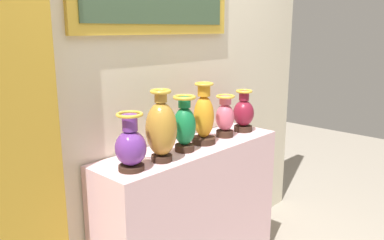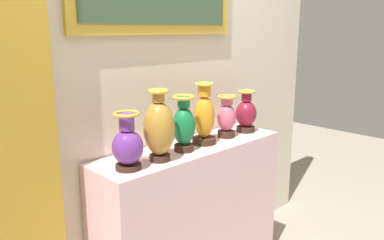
% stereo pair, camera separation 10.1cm
% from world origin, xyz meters
% --- Properties ---
extents(display_shelf, '(1.33, 0.38, 0.95)m').
position_xyz_m(display_shelf, '(0.00, 0.00, 0.47)').
color(display_shelf, beige).
rests_on(display_shelf, ground_plane).
extents(back_wall, '(3.02, 0.14, 3.02)m').
position_xyz_m(back_wall, '(-0.00, 0.25, 1.52)').
color(back_wall, beige).
rests_on(back_wall, ground_plane).
extents(vase_violet, '(0.16, 0.16, 0.30)m').
position_xyz_m(vase_violet, '(-0.52, -0.06, 1.08)').
color(vase_violet, '#382319').
rests_on(vase_violet, display_shelf).
extents(vase_ochre, '(0.17, 0.17, 0.40)m').
position_xyz_m(vase_ochre, '(-0.31, -0.07, 1.13)').
color(vase_ochre, '#382319').
rests_on(vase_ochre, display_shelf).
extents(vase_emerald, '(0.13, 0.13, 0.33)m').
position_xyz_m(vase_emerald, '(-0.10, -0.03, 1.10)').
color(vase_emerald, '#382319').
rests_on(vase_emerald, display_shelf).
extents(vase_amber, '(0.15, 0.15, 0.39)m').
position_xyz_m(vase_amber, '(0.10, -0.01, 1.12)').
color(vase_amber, '#382319').
rests_on(vase_amber, display_shelf).
extents(vase_rose, '(0.13, 0.13, 0.28)m').
position_xyz_m(vase_rose, '(0.31, -0.01, 1.08)').
color(vase_rose, '#382319').
rests_on(vase_rose, display_shelf).
extents(vase_burgundy, '(0.15, 0.15, 0.29)m').
position_xyz_m(vase_burgundy, '(0.52, -0.01, 1.08)').
color(vase_burgundy, '#382319').
rests_on(vase_burgundy, display_shelf).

